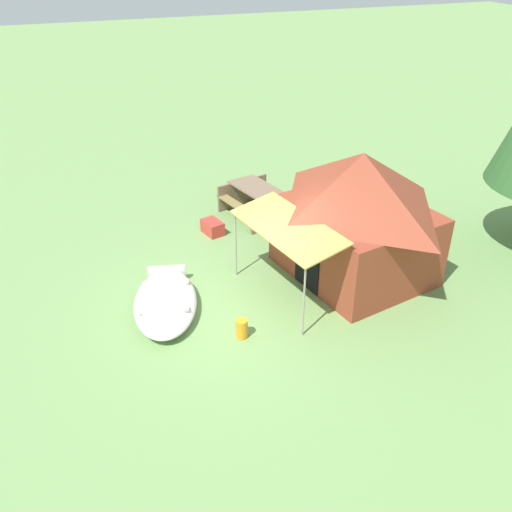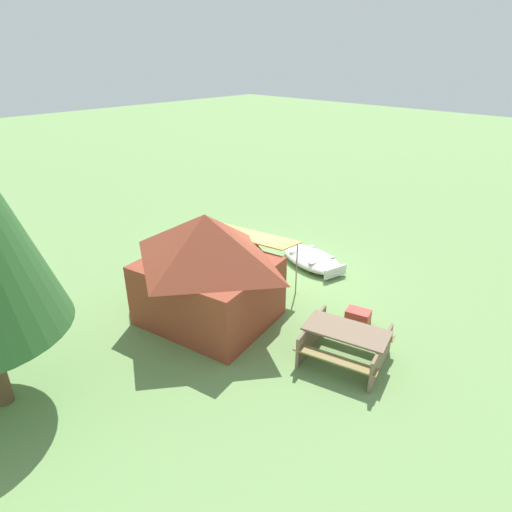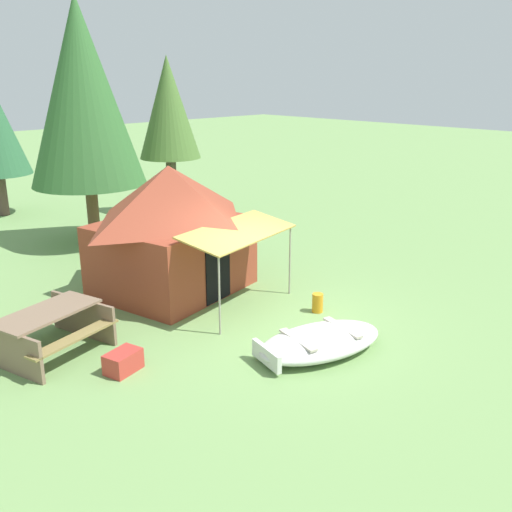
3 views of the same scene
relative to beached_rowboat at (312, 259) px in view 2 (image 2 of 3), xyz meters
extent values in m
plane|color=#6F9655|center=(0.37, 1.44, -0.20)|extent=(80.00, 80.00, 0.00)
ellipsoid|color=silver|center=(0.01, 0.00, -0.01)|extent=(2.51, 1.71, 0.38)
ellipsoid|color=#4A4947|center=(0.01, 0.00, 0.02)|extent=(2.30, 1.53, 0.14)
cube|color=beige|center=(0.46, -0.11, 0.14)|extent=(0.35, 0.92, 0.04)
cube|color=beige|center=(-0.43, 0.11, 0.14)|extent=(0.35, 0.92, 0.04)
cube|color=silver|center=(-1.01, 0.25, 0.01)|extent=(0.26, 0.76, 0.29)
cube|color=brown|center=(0.01, 4.05, 0.56)|extent=(3.26, 2.93, 1.51)
pyramid|color=brown|center=(0.01, 4.05, 1.89)|extent=(3.52, 3.16, 1.15)
cube|color=black|center=(0.25, 2.85, 0.44)|extent=(0.75, 0.18, 1.21)
cube|color=gold|center=(0.35, 2.35, 1.36)|extent=(2.71, 1.53, 0.21)
cylinder|color=gray|center=(1.61, 2.15, 0.52)|extent=(0.04, 0.04, 1.44)
cylinder|color=gray|center=(-0.73, 1.68, 0.52)|extent=(0.04, 0.04, 1.44)
cube|color=#7C634E|center=(-3.21, 3.12, 0.53)|extent=(1.84, 1.20, 0.04)
cube|color=olive|center=(-3.05, 2.52, 0.23)|extent=(1.71, 0.68, 0.04)
cube|color=olive|center=(-3.36, 3.72, 0.23)|extent=(1.71, 0.68, 0.04)
cube|color=#7C634E|center=(-3.93, 2.93, 0.15)|extent=(0.43, 1.47, 0.70)
cube|color=#7C634E|center=(-2.48, 3.31, 0.15)|extent=(0.43, 1.47, 0.70)
cube|color=#BE372F|center=(-2.68, 1.73, -0.03)|extent=(0.63, 0.49, 0.33)
cylinder|color=orange|center=(1.28, 1.11, -0.01)|extent=(0.30, 0.30, 0.37)
camera|label=1|loc=(8.71, -1.39, 6.17)|focal=38.87mm
camera|label=2|loc=(-7.01, 9.75, 5.71)|focal=30.80mm
camera|label=3|loc=(-6.75, -5.37, 4.23)|focal=40.02mm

